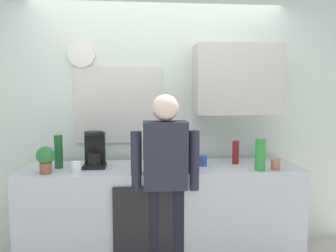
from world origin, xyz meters
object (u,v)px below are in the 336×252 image
object	(u,v)px
cup_blue_mug	(202,161)
potted_plant	(45,158)
coffee_maker	(95,151)
cup_terracotta_mug	(276,164)
bottle_green_wine	(59,152)
person_at_sink	(165,173)
bottle_clear_soda	(260,154)
bottle_red_vinegar	(236,152)
cup_white_mug	(76,167)

from	to	relation	value
cup_blue_mug	potted_plant	world-z (taller)	potted_plant
potted_plant	coffee_maker	bearing A→B (deg)	28.77
cup_terracotta_mug	bottle_green_wine	bearing A→B (deg)	172.66
potted_plant	person_at_sink	bearing A→B (deg)	-6.96
person_at_sink	cup_terracotta_mug	bearing A→B (deg)	-0.57
coffee_maker	bottle_clear_soda	world-z (taller)	coffee_maker
bottle_green_wine	person_at_sink	world-z (taller)	person_at_sink
bottle_clear_soda	cup_blue_mug	distance (m)	0.52
coffee_maker	bottle_green_wine	distance (m)	0.32
bottle_red_vinegar	cup_white_mug	distance (m)	1.47
bottle_red_vinegar	person_at_sink	world-z (taller)	person_at_sink
cup_terracotta_mug	cup_blue_mug	xyz separation A→B (m)	(-0.61, 0.21, 0.00)
bottle_red_vinegar	cup_terracotta_mug	size ratio (longest dim) A/B	2.39
bottle_clear_soda	potted_plant	world-z (taller)	bottle_clear_soda
bottle_green_wine	cup_white_mug	size ratio (longest dim) A/B	3.16
coffee_maker	bottle_clear_soda	xyz separation A→B (m)	(1.45, -0.27, -0.01)
person_at_sink	cup_blue_mug	bearing A→B (deg)	32.42
person_at_sink	potted_plant	bearing A→B (deg)	168.15
bottle_clear_soda	cup_white_mug	world-z (taller)	bottle_clear_soda
cup_white_mug	person_at_sink	world-z (taller)	person_at_sink
cup_blue_mug	bottle_green_wine	bearing A→B (deg)	178.29
cup_white_mug	bottle_clear_soda	bearing A→B (deg)	-2.52
cup_white_mug	potted_plant	distance (m)	0.26
bottle_clear_soda	potted_plant	distance (m)	1.83
coffee_maker	cup_white_mug	distance (m)	0.26
bottle_clear_soda	bottle_green_wine	bearing A→B (deg)	171.62
coffee_maker	bottle_red_vinegar	distance (m)	1.32
coffee_maker	person_at_sink	size ratio (longest dim) A/B	0.21
cup_white_mug	potted_plant	xyz separation A→B (m)	(-0.25, -0.01, 0.08)
potted_plant	person_at_sink	distance (m)	1.01
potted_plant	cup_blue_mug	bearing A→B (deg)	6.69
bottle_green_wine	cup_terracotta_mug	distance (m)	1.93
cup_white_mug	potted_plant	size ratio (longest dim) A/B	0.41
bottle_clear_soda	person_at_sink	xyz separation A→B (m)	(-0.83, -0.06, -0.13)
bottle_red_vinegar	cup_blue_mug	bearing A→B (deg)	-169.48
cup_terracotta_mug	person_at_sink	world-z (taller)	person_at_sink
bottle_green_wine	cup_blue_mug	bearing A→B (deg)	-1.71
cup_white_mug	bottle_red_vinegar	bearing A→B (deg)	8.38
bottle_clear_soda	cup_white_mug	xyz separation A→B (m)	(-1.58, 0.07, -0.09)
bottle_green_wine	bottle_clear_soda	xyz separation A→B (m)	(1.77, -0.26, -0.01)
bottle_clear_soda	coffee_maker	bearing A→B (deg)	169.42
coffee_maker	bottle_green_wine	size ratio (longest dim) A/B	1.10
cup_blue_mug	person_at_sink	distance (m)	0.47
bottle_green_wine	potted_plant	distance (m)	0.21
cup_blue_mug	person_at_sink	bearing A→B (deg)	-142.70
bottle_green_wine	cup_terracotta_mug	world-z (taller)	bottle_green_wine
cup_terracotta_mug	cup_white_mug	size ratio (longest dim) A/B	0.97
bottle_green_wine	cup_white_mug	bearing A→B (deg)	-46.00
cup_white_mug	cup_blue_mug	bearing A→B (deg)	7.73
cup_blue_mug	potted_plant	bearing A→B (deg)	-173.31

